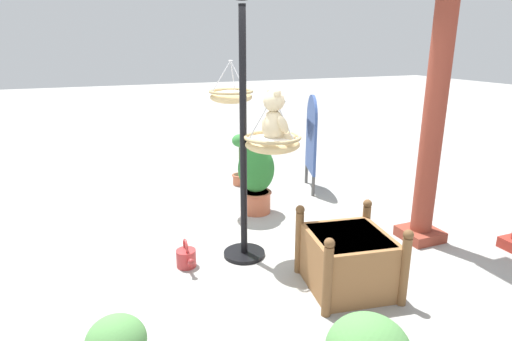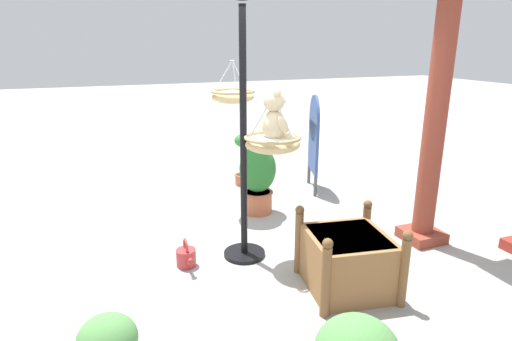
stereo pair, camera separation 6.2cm
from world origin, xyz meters
name	(u,v)px [view 1 (the left image)]	position (x,y,z in m)	size (l,w,h in m)	color
ground_plane	(246,261)	(0.00, 0.00, 0.00)	(40.00, 40.00, 0.00)	#9E9E99
display_pole_central	(244,183)	(-0.12, 0.03, 0.82)	(0.44, 0.44, 2.58)	black
hanging_basket_with_teddy	(273,143)	(0.03, 0.28, 1.25)	(0.56, 0.56, 0.56)	tan
teddy_bear	(275,120)	(0.03, 0.30, 1.47)	(0.37, 0.33, 0.53)	beige
hanging_basket_left_high	(231,96)	(-1.41, 0.34, 1.54)	(0.56, 0.56, 0.53)	tan
greenhouse_pillar_right	(434,117)	(0.26, 2.06, 1.42)	(0.44, 0.44, 2.95)	brown
wooden_planter_box	(348,259)	(0.81, 0.70, 0.29)	(0.92, 0.89, 0.71)	olive
potted_plant_fern_front	(256,177)	(-1.21, 0.60, 0.49)	(0.48, 0.48, 0.92)	#BC6042
potted_plant_tall_leafy	(240,160)	(-2.38, 0.79, 0.40)	(0.25, 0.25, 0.82)	#BC6042
display_sign_board	(311,135)	(-1.77, 1.72, 0.86)	(0.67, 0.26, 1.46)	#334C8C
watering_can	(186,257)	(-0.11, -0.60, 0.10)	(0.35, 0.20, 0.30)	#B23333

